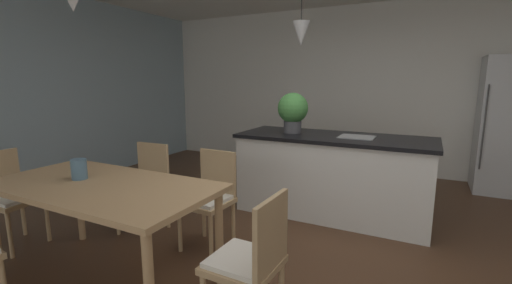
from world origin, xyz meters
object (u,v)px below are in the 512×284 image
dining_table (102,193)px  chair_kitchen_end (251,260)px  chair_far_left (145,184)px  chair_window_end (10,195)px  chair_far_right (210,196)px  vase_on_dining_table (79,169)px  kitchen_island (332,174)px  refrigerator (508,126)px  potted_plant_on_island (293,110)px

dining_table → chair_kitchen_end: size_ratio=1.98×
chair_kitchen_end → chair_far_left: bearing=153.6°
chair_window_end → chair_far_left: same height
chair_far_left → chair_kitchen_end: bearing=-26.4°
chair_far_right → vase_on_dining_table: bearing=-128.5°
dining_table → chair_far_left: (-0.39, 0.80, -0.21)m
dining_table → chair_far_right: size_ratio=1.98×
chair_window_end → vase_on_dining_table: vase_on_dining_table is taller
chair_window_end → kitchen_island: size_ratio=0.42×
refrigerator → vase_on_dining_table: refrigerator is taller
dining_table → potted_plant_on_island: potted_plant_on_island is taller
kitchen_island → potted_plant_on_island: (-0.48, 0.00, 0.70)m
chair_kitchen_end → kitchen_island: kitchen_island is taller
chair_kitchen_end → refrigerator: size_ratio=0.48×
dining_table → chair_kitchen_end: chair_kitchen_end is taller
chair_far_left → refrigerator: refrigerator is taller
chair_far_left → vase_on_dining_table: size_ratio=5.69×
chair_window_end → refrigerator: (4.27, 3.87, 0.43)m
chair_far_left → chair_kitchen_end: (1.62, -0.80, 0.00)m
dining_table → chair_window_end: size_ratio=1.98×
chair_far_right → chair_kitchen_end: 1.16m
chair_far_right → potted_plant_on_island: (0.30, 1.26, 0.69)m
dining_table → refrigerator: refrigerator is taller
chair_far_right → refrigerator: refrigerator is taller
kitchen_island → refrigerator: size_ratio=1.15×
potted_plant_on_island → refrigerator: bearing=37.7°
chair_far_right → vase_on_dining_table: (-0.63, -0.80, 0.36)m
chair_far_left → chair_kitchen_end: size_ratio=1.00×
chair_far_left → chair_far_right: (0.78, -0.00, 0.00)m
chair_far_right → chair_kitchen_end: same height
chair_kitchen_end → refrigerator: refrigerator is taller
dining_table → chair_window_end: (-1.23, -0.00, -0.21)m
chair_kitchen_end → potted_plant_on_island: potted_plant_on_island is taller
chair_kitchen_end → vase_on_dining_table: vase_on_dining_table is taller
chair_far_right → refrigerator: bearing=49.2°
chair_far_left → potted_plant_on_island: 1.79m
potted_plant_on_island → vase_on_dining_table: (-0.93, -2.05, -0.33)m
chair_kitchen_end → chair_window_end: bearing=-179.9°
dining_table → chair_far_left: bearing=115.9°
kitchen_island → chair_window_end: bearing=-139.4°
chair_far_right → chair_kitchen_end: size_ratio=1.00×
dining_table → potted_plant_on_island: (0.69, 2.06, 0.48)m
chair_window_end → vase_on_dining_table: bearing=0.7°
chair_window_end → refrigerator: size_ratio=0.48×
dining_table → chair_far_left: 0.92m
dining_table → vase_on_dining_table: bearing=178.2°
refrigerator → chair_kitchen_end: bearing=-115.0°
chair_far_left → chair_kitchen_end: same height
refrigerator → dining_table: bearing=-128.1°
chair_far_left → vase_on_dining_table: (0.15, -0.80, 0.36)m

